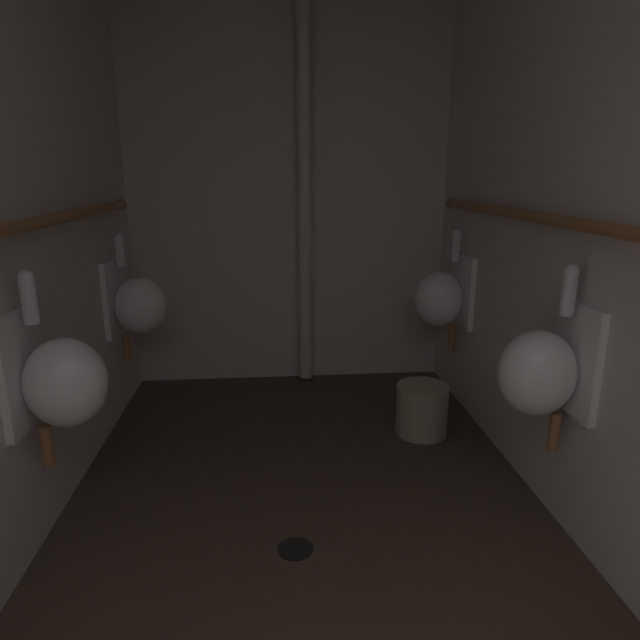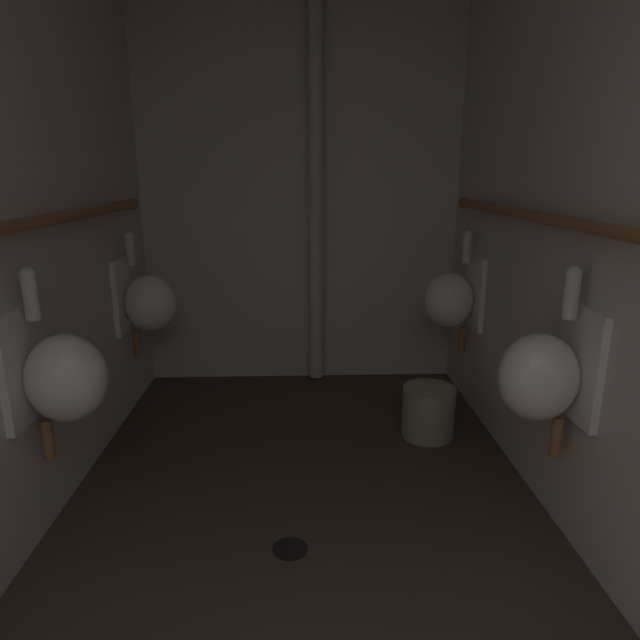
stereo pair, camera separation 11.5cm
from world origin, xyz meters
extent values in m
cube|color=#47382D|center=(0.00, 1.80, -0.04)|extent=(2.24, 3.73, 0.08)
cube|color=silver|center=(1.09, 1.80, 1.25)|extent=(0.06, 3.73, 2.49)
cube|color=silver|center=(0.00, 3.64, 1.25)|extent=(2.24, 0.06, 2.49)
ellipsoid|color=white|center=(-0.89, 1.83, 0.68)|extent=(0.30, 0.26, 0.34)
cube|color=white|center=(-1.05, 1.83, 0.73)|extent=(0.03, 0.30, 0.44)
cylinder|color=silver|center=(-0.98, 1.83, 0.99)|extent=(0.06, 0.06, 0.16)
sphere|color=silver|center=(-0.98, 1.83, 1.07)|extent=(0.06, 0.06, 0.06)
cylinder|color=#936038|center=(-0.99, 1.83, 0.43)|extent=(0.04, 0.04, 0.16)
ellipsoid|color=white|center=(-0.89, 3.05, 0.68)|extent=(0.30, 0.26, 0.34)
cube|color=white|center=(-1.05, 3.05, 0.73)|extent=(0.03, 0.30, 0.44)
cylinder|color=silver|center=(-0.98, 3.05, 0.99)|extent=(0.06, 0.06, 0.16)
sphere|color=silver|center=(-0.98, 3.05, 1.07)|extent=(0.06, 0.06, 0.06)
cylinder|color=#936038|center=(-0.99, 3.05, 0.43)|extent=(0.04, 0.04, 0.16)
ellipsoid|color=white|center=(0.89, 1.78, 0.68)|extent=(0.30, 0.26, 0.34)
cube|color=white|center=(1.05, 1.78, 0.73)|extent=(0.03, 0.30, 0.44)
cylinder|color=silver|center=(0.98, 1.78, 0.99)|extent=(0.06, 0.06, 0.16)
sphere|color=silver|center=(0.98, 1.78, 1.07)|extent=(0.06, 0.06, 0.06)
cylinder|color=#936038|center=(0.99, 1.78, 0.43)|extent=(0.04, 0.04, 0.16)
ellipsoid|color=white|center=(0.89, 3.07, 0.68)|extent=(0.30, 0.26, 0.34)
cube|color=white|center=(1.05, 3.07, 0.73)|extent=(0.03, 0.30, 0.44)
cylinder|color=silver|center=(0.98, 3.07, 0.99)|extent=(0.06, 0.06, 0.16)
sphere|color=silver|center=(0.98, 3.07, 1.07)|extent=(0.06, 0.06, 0.06)
cylinder|color=#936038|center=(0.99, 3.07, 0.43)|extent=(0.04, 0.04, 0.16)
cylinder|color=#936038|center=(-1.00, 1.80, 1.25)|extent=(0.05, 2.90, 0.05)
sphere|color=#936038|center=(-1.00, 3.25, 1.25)|extent=(0.06, 0.06, 0.06)
cylinder|color=#936038|center=(1.00, 1.83, 1.25)|extent=(0.05, 2.88, 0.05)
sphere|color=#936038|center=(1.00, 3.27, 1.25)|extent=(0.06, 0.06, 0.06)
cylinder|color=beige|center=(0.10, 3.53, 1.25)|extent=(0.09, 0.09, 2.44)
cylinder|color=black|center=(-0.06, 1.71, 0.00)|extent=(0.14, 0.14, 0.01)
cylinder|color=#9E937A|center=(0.70, 2.65, 0.14)|extent=(0.29, 0.29, 0.29)
camera|label=1|loc=(-0.12, -0.15, 1.43)|focal=30.89mm
camera|label=2|loc=(-0.01, -0.15, 1.43)|focal=30.89mm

